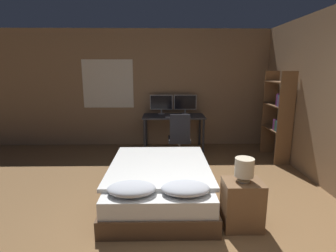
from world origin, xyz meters
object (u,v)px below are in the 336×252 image
monitor_right (185,103)px  bookshelf (279,113)px  bedside_lamp (244,168)px  office_chair (179,142)px  computer_mouse (187,117)px  monitor_left (161,103)px  nightstand (242,204)px  desk (174,120)px  keyboard (174,117)px  bed (160,183)px

monitor_right → bookshelf: bookshelf is taller
bedside_lamp → office_chair: (-0.58, 2.30, -0.36)m
bedside_lamp → computer_mouse: bearing=97.7°
monitor_left → bookshelf: bearing=-23.5°
nightstand → desk: desk is taller
computer_mouse → keyboard: bearing=180.0°
computer_mouse → office_chair: (-0.20, -0.55, -0.43)m
keyboard → bedside_lamp: bearing=-76.9°
monitor_right → bookshelf: (1.76, -1.01, -0.07)m
desk → monitor_right: (0.28, 0.24, 0.35)m
bed → bedside_lamp: size_ratio=7.13×
keyboard → computer_mouse: 0.28m
nightstand → monitor_left: (-0.94, 3.32, 0.75)m
computer_mouse → bookshelf: 1.85m
monitor_right → keyboard: 0.60m
monitor_left → keyboard: monitor_left is taller
office_chair → bedside_lamp: bearing=-75.8°
monitor_left → monitor_right: (0.56, 0.00, 0.00)m
keyboard → bookshelf: bearing=-14.7°
nightstand → bookshelf: size_ratio=0.32×
bedside_lamp → desk: 3.16m
bookshelf → monitor_left: bearing=156.5°
nightstand → bookshelf: bookshelf is taller
monitor_right → keyboard: size_ratio=1.39×
bed → bookshelf: 2.93m
bedside_lamp → keyboard: bedside_lamp is taller
bed → bedside_lamp: bearing=-36.2°
nightstand → monitor_right: (-0.39, 3.32, 0.75)m
computer_mouse → office_chair: office_chair is taller
bed → computer_mouse: 2.29m
monitor_right → bookshelf: 2.03m
keyboard → bookshelf: bookshelf is taller
bed → bookshelf: bookshelf is taller
monitor_left → computer_mouse: (0.56, -0.48, -0.24)m
bed → computer_mouse: size_ratio=27.78×
monitor_left → bookshelf: bookshelf is taller
monitor_right → office_chair: size_ratio=0.55×
monitor_right → monitor_left: bearing=180.0°
desk → bookshelf: size_ratio=0.78×
bed → nightstand: size_ratio=3.46×
monitor_left → bed: bearing=-90.3°
desk → monitor_left: (-0.28, 0.24, 0.35)m
nightstand → office_chair: office_chair is taller
desk → monitor_left: size_ratio=2.64×
nightstand → monitor_left: size_ratio=1.07×
bedside_lamp → computer_mouse: 2.88m
desk → keyboard: size_ratio=3.68×
nightstand → bedside_lamp: bedside_lamp is taller
bedside_lamp → monitor_right: 3.36m
monitor_left → monitor_right: 0.56m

